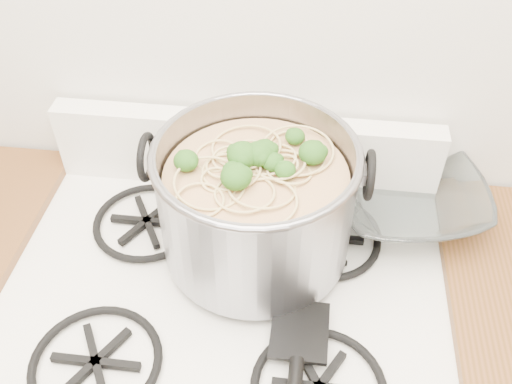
% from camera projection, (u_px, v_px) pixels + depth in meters
% --- Properties ---
extents(stock_pot, '(0.37, 0.34, 0.23)m').
position_uv_depth(stock_pot, '(256.00, 203.00, 0.96)').
color(stock_pot, gray).
rests_on(stock_pot, gas_range).
extents(spatula, '(0.29, 0.31, 0.02)m').
position_uv_depth(spatula, '(300.00, 328.00, 0.89)').
color(spatula, black).
rests_on(spatula, gas_range).
extents(glass_bowl, '(0.14, 0.14, 0.03)m').
position_uv_depth(glass_bowl, '(403.00, 204.00, 1.08)').
color(glass_bowl, white).
rests_on(glass_bowl, gas_range).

